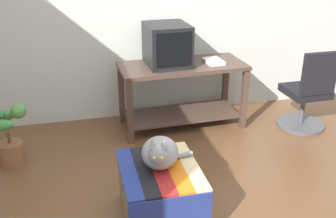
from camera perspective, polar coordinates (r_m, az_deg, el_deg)
name	(u,v)px	position (r m, az deg, el deg)	size (l,w,h in m)	color
back_wall	(141,2)	(4.35, -4.01, 15.40)	(8.00, 0.10, 2.60)	silver
desk	(182,85)	(4.20, 2.07, 3.59)	(1.35, 0.63, 0.71)	#4C382D
tv_monitor	(167,45)	(4.07, -0.14, 9.34)	(0.45, 0.51, 0.42)	black
keyboard	(175,68)	(3.97, 0.99, 6.05)	(0.40, 0.15, 0.02)	black
book	(214,61)	(4.20, 6.67, 6.95)	(0.17, 0.25, 0.04)	white
ottoman_with_blanket	(160,192)	(2.94, -1.17, -12.08)	(0.56, 0.69, 0.42)	#7A664C
cat	(160,153)	(2.78, -1.18, -6.40)	(0.44, 0.40, 0.28)	gray
potted_plant	(9,137)	(3.83, -22.24, -3.87)	(0.38, 0.35, 0.57)	brown
office_chair	(308,95)	(4.43, 19.79, 1.92)	(0.52, 0.52, 0.89)	#4C4C51
pen	(210,61)	(4.24, 6.13, 6.96)	(0.01, 0.01, 0.14)	black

